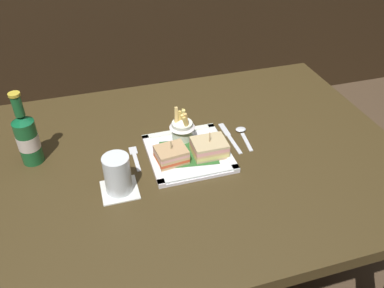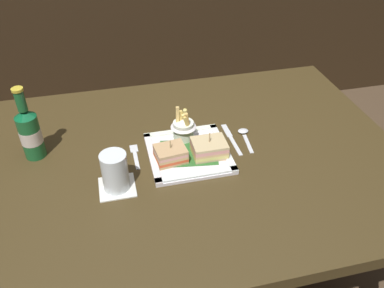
{
  "view_description": "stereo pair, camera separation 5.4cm",
  "coord_description": "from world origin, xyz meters",
  "px_view_note": "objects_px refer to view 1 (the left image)",
  "views": [
    {
      "loc": [
        -0.29,
        -0.92,
        1.49
      ],
      "look_at": [
        -0.01,
        0.0,
        0.77
      ],
      "focal_mm": 37.47,
      "sensor_mm": 36.0,
      "label": 1
    },
    {
      "loc": [
        -0.24,
        -0.94,
        1.49
      ],
      "look_at": [
        -0.01,
        0.0,
        0.77
      ],
      "focal_mm": 37.47,
      "sensor_mm": 36.0,
      "label": 2
    }
  ],
  "objects_px": {
    "square_plate": "(188,153)",
    "knife": "(229,137)",
    "sandwich_half_left": "(171,155)",
    "spoon": "(242,133)",
    "beer_bottle": "(27,137)",
    "water_glass": "(118,176)",
    "dining_table": "(196,182)",
    "sandwich_half_right": "(209,147)",
    "fork": "(135,157)",
    "fries_cup": "(182,127)"
  },
  "relations": [
    {
      "from": "square_plate",
      "to": "sandwich_half_right",
      "type": "height_order",
      "value": "sandwich_half_right"
    },
    {
      "from": "sandwich_half_left",
      "to": "spoon",
      "type": "relative_size",
      "value": 0.75
    },
    {
      "from": "dining_table",
      "to": "knife",
      "type": "xyz_separation_m",
      "value": [
        0.13,
        0.05,
        0.12
      ]
    },
    {
      "from": "fries_cup",
      "to": "fork",
      "type": "height_order",
      "value": "fries_cup"
    },
    {
      "from": "square_plate",
      "to": "knife",
      "type": "height_order",
      "value": "square_plate"
    },
    {
      "from": "square_plate",
      "to": "spoon",
      "type": "xyz_separation_m",
      "value": [
        0.2,
        0.06,
        -0.0
      ]
    },
    {
      "from": "square_plate",
      "to": "water_glass",
      "type": "height_order",
      "value": "water_glass"
    },
    {
      "from": "dining_table",
      "to": "sandwich_half_right",
      "type": "xyz_separation_m",
      "value": [
        0.04,
        -0.02,
        0.15
      ]
    },
    {
      "from": "sandwich_half_left",
      "to": "beer_bottle",
      "type": "relative_size",
      "value": 0.41
    },
    {
      "from": "sandwich_half_left",
      "to": "fries_cup",
      "type": "relative_size",
      "value": 0.86
    },
    {
      "from": "fries_cup",
      "to": "knife",
      "type": "xyz_separation_m",
      "value": [
        0.15,
        -0.02,
        -0.05
      ]
    },
    {
      "from": "beer_bottle",
      "to": "knife",
      "type": "distance_m",
      "value": 0.62
    },
    {
      "from": "dining_table",
      "to": "sandwich_half_left",
      "type": "xyz_separation_m",
      "value": [
        -0.08,
        -0.02,
        0.15
      ]
    },
    {
      "from": "square_plate",
      "to": "water_glass",
      "type": "xyz_separation_m",
      "value": [
        -0.23,
        -0.1,
        0.05
      ]
    },
    {
      "from": "water_glass",
      "to": "fork",
      "type": "distance_m",
      "value": 0.16
    },
    {
      "from": "beer_bottle",
      "to": "knife",
      "type": "xyz_separation_m",
      "value": [
        0.61,
        -0.06,
        -0.09
      ]
    },
    {
      "from": "water_glass",
      "to": "knife",
      "type": "height_order",
      "value": "water_glass"
    },
    {
      "from": "sandwich_half_left",
      "to": "beer_bottle",
      "type": "distance_m",
      "value": 0.42
    },
    {
      "from": "dining_table",
      "to": "beer_bottle",
      "type": "height_order",
      "value": "beer_bottle"
    },
    {
      "from": "dining_table",
      "to": "fries_cup",
      "type": "distance_m",
      "value": 0.19
    },
    {
      "from": "fork",
      "to": "spoon",
      "type": "distance_m",
      "value": 0.36
    },
    {
      "from": "square_plate",
      "to": "spoon",
      "type": "distance_m",
      "value": 0.21
    },
    {
      "from": "beer_bottle",
      "to": "water_glass",
      "type": "xyz_separation_m",
      "value": [
        0.23,
        -0.2,
        -0.03
      ]
    },
    {
      "from": "fries_cup",
      "to": "spoon",
      "type": "xyz_separation_m",
      "value": [
        0.2,
        -0.02,
        -0.05
      ]
    },
    {
      "from": "square_plate",
      "to": "knife",
      "type": "distance_m",
      "value": 0.16
    },
    {
      "from": "dining_table",
      "to": "sandwich_half_right",
      "type": "distance_m",
      "value": 0.15
    },
    {
      "from": "square_plate",
      "to": "fork",
      "type": "xyz_separation_m",
      "value": [
        -0.16,
        0.03,
        -0.01
      ]
    },
    {
      "from": "sandwich_half_left",
      "to": "knife",
      "type": "xyz_separation_m",
      "value": [
        0.21,
        0.08,
        -0.03
      ]
    },
    {
      "from": "dining_table",
      "to": "square_plate",
      "type": "height_order",
      "value": "square_plate"
    },
    {
      "from": "dining_table",
      "to": "fork",
      "type": "relative_size",
      "value": 10.68
    },
    {
      "from": "square_plate",
      "to": "spoon",
      "type": "bearing_deg",
      "value": 15.5
    },
    {
      "from": "fries_cup",
      "to": "knife",
      "type": "relative_size",
      "value": 0.65
    },
    {
      "from": "dining_table",
      "to": "fries_cup",
      "type": "xyz_separation_m",
      "value": [
        -0.02,
        0.08,
        0.17
      ]
    },
    {
      "from": "knife",
      "to": "spoon",
      "type": "distance_m",
      "value": 0.05
    },
    {
      "from": "sandwich_half_left",
      "to": "spoon",
      "type": "height_order",
      "value": "sandwich_half_left"
    },
    {
      "from": "fork",
      "to": "sandwich_half_right",
      "type": "bearing_deg",
      "value": -15.18
    },
    {
      "from": "fork",
      "to": "dining_table",
      "type": "bearing_deg",
      "value": -11.68
    },
    {
      "from": "square_plate",
      "to": "fork",
      "type": "distance_m",
      "value": 0.16
    },
    {
      "from": "sandwich_half_right",
      "to": "fries_cup",
      "type": "relative_size",
      "value": 0.92
    },
    {
      "from": "dining_table",
      "to": "beer_bottle",
      "type": "bearing_deg",
      "value": 167.05
    },
    {
      "from": "square_plate",
      "to": "sandwich_half_right",
      "type": "distance_m",
      "value": 0.07
    },
    {
      "from": "sandwich_half_left",
      "to": "sandwich_half_right",
      "type": "bearing_deg",
      "value": 0.0
    },
    {
      "from": "fries_cup",
      "to": "fork",
      "type": "xyz_separation_m",
      "value": [
        -0.16,
        -0.04,
        -0.05
      ]
    },
    {
      "from": "sandwich_half_left",
      "to": "beer_bottle",
      "type": "xyz_separation_m",
      "value": [
        -0.4,
        0.13,
        0.05
      ]
    },
    {
      "from": "sandwich_half_left",
      "to": "sandwich_half_right",
      "type": "xyz_separation_m",
      "value": [
        0.12,
        0.0,
        0.0
      ]
    },
    {
      "from": "dining_table",
      "to": "sandwich_half_right",
      "type": "relative_size",
      "value": 12.53
    },
    {
      "from": "water_glass",
      "to": "square_plate",
      "type": "bearing_deg",
      "value": 23.47
    },
    {
      "from": "water_glass",
      "to": "fork",
      "type": "xyz_separation_m",
      "value": [
        0.07,
        0.13,
        -0.05
      ]
    },
    {
      "from": "dining_table",
      "to": "knife",
      "type": "relative_size",
      "value": 7.46
    },
    {
      "from": "sandwich_half_right",
      "to": "knife",
      "type": "height_order",
      "value": "sandwich_half_right"
    }
  ]
}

